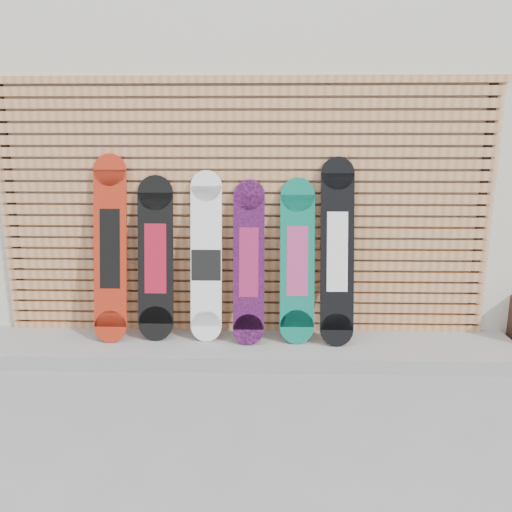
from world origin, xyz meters
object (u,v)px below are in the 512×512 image
Objects in this scene: snowboard_2 at (206,258)px; snowboard_3 at (249,262)px; snowboard_0 at (110,249)px; snowboard_1 at (156,258)px; snowboard_5 at (337,252)px; snowboard_4 at (297,261)px.

snowboard_3 is (0.36, -0.03, -0.03)m from snowboard_2.
snowboard_0 is at bearing 179.46° from snowboard_3.
snowboard_0 reaches higher than snowboard_3.
snowboard_2 reaches higher than snowboard_3.
snowboard_2 is 1.06× the size of snowboard_3.
snowboard_1 is 0.90× the size of snowboard_5.
snowboard_2 is at bearing -0.35° from snowboard_1.
snowboard_2 is 1.04× the size of snowboard_4.
snowboard_0 reaches higher than snowboard_2.
snowboard_2 is (0.43, -0.00, 0.01)m from snowboard_1.
snowboard_3 is at bearing 179.66° from snowboard_5.
snowboard_5 is at bearing -3.76° from snowboard_4.
snowboard_0 is 1.02× the size of snowboard_5.
snowboard_2 is 0.93× the size of snowboard_5.
snowboard_4 is at bearing 2.43° from snowboard_3.
snowboard_1 is 0.79m from snowboard_3.
snowboard_0 is 1.90m from snowboard_5.
snowboard_4 is at bearing -0.89° from snowboard_1.
snowboard_0 is 0.81m from snowboard_2.
snowboard_1 is at bearing 177.41° from snowboard_3.
snowboard_2 is at bearing 174.74° from snowboard_3.
snowboard_5 reaches higher than snowboard_4.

